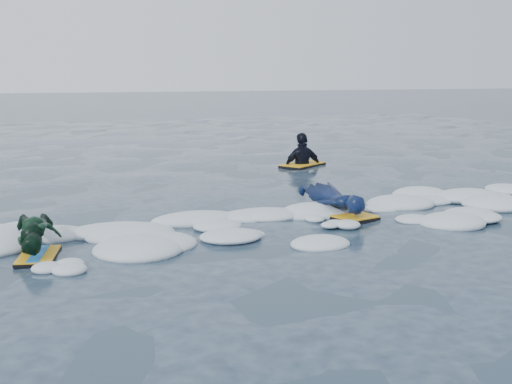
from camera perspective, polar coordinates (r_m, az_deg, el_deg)
ground at (r=7.68m, az=3.68°, el=-4.93°), size 120.00×120.00×0.00m
foam_band at (r=8.62m, az=1.09°, el=-3.18°), size 12.00×3.10×0.30m
prone_woman_unit at (r=9.45m, az=7.03°, el=-0.73°), size 0.83×1.63×0.41m
prone_child_unit at (r=7.73m, az=-18.86°, el=-3.73°), size 0.60×1.17×0.43m
waiting_rider_unit at (r=14.12m, az=4.15°, el=2.06°), size 1.22×1.08×1.60m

